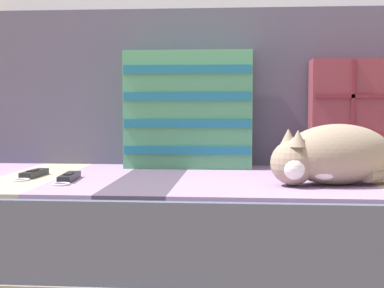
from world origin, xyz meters
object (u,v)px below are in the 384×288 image
throw_pillow_quilted (370,114)px  throw_pillow_striped (190,110)px  sleeping_cat (332,156)px  game_remote_far (35,174)px  couch (243,238)px  game_remote_near (70,177)px

throw_pillow_quilted → throw_pillow_striped: throw_pillow_striped is taller
sleeping_cat → game_remote_far: 0.85m
couch → sleeping_cat: bearing=-36.5°
couch → throw_pillow_striped: (-0.18, 0.22, 0.38)m
couch → game_remote_far: (-0.61, -0.07, 0.20)m
sleeping_cat → game_remote_far: sleeping_cat is taller
throw_pillow_striped → game_remote_near: 0.51m
couch → throw_pillow_striped: size_ratio=4.45×
couch → game_remote_far: 0.65m
sleeping_cat → game_remote_near: size_ratio=1.80×
couch → throw_pillow_quilted: bearing=28.0°
game_remote_far → throw_pillow_quilted: bearing=16.0°
game_remote_near → sleeping_cat: bearing=-2.2°
couch → throw_pillow_striped: 0.47m
sleeping_cat → game_remote_far: (-0.84, 0.10, -0.07)m
throw_pillow_striped → sleeping_cat: 0.58m
couch → sleeping_cat: 0.39m
couch → game_remote_near: bearing=-163.5°
game_remote_far → couch: bearing=7.0°
sleeping_cat → throw_pillow_quilted: bearing=65.4°
couch → sleeping_cat: sleeping_cat is taller
game_remote_near → game_remote_far: bearing=151.7°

